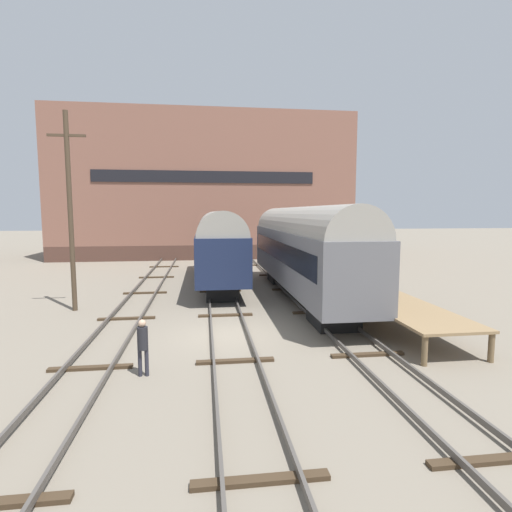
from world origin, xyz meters
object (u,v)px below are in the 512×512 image
object	(u,v)px
train_car_navy	(218,243)
utility_pole	(70,210)
train_car_grey	(302,246)
bench	(376,284)
person_worker	(143,342)

from	to	relation	value
train_car_navy	utility_pole	distance (m)	10.51
train_car_grey	bench	size ratio (longest dim) A/B	12.58
person_worker	bench	bearing A→B (deg)	30.07
train_car_grey	person_worker	size ratio (longest dim) A/B	9.97
bench	person_worker	xyz separation A→B (m)	(-9.99, -5.79, -0.52)
train_car_grey	person_worker	xyz separation A→B (m)	(-7.48, -10.27, -1.96)
train_car_grey	utility_pole	bearing A→B (deg)	-173.51
person_worker	train_car_grey	bearing A→B (deg)	53.93
bench	utility_pole	xyz separation A→B (m)	(-14.68, 3.10, 3.52)
person_worker	utility_pole	world-z (taller)	utility_pole
train_car_navy	bench	xyz separation A→B (m)	(7.13, -10.06, -1.28)
train_car_navy	utility_pole	bearing A→B (deg)	-137.32
bench	person_worker	distance (m)	11.56
train_car_grey	person_worker	distance (m)	12.85
train_car_grey	train_car_navy	world-z (taller)	train_car_grey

